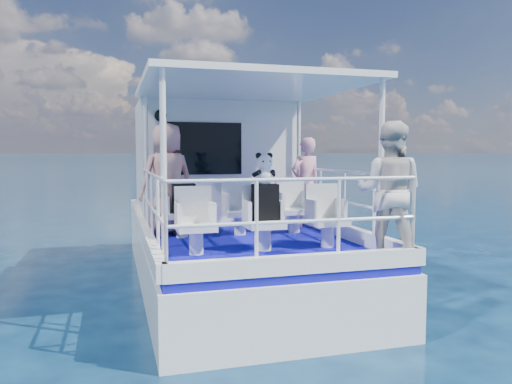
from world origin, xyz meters
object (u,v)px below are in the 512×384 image
Objects in this scene: passenger_port_fwd at (167,179)px; backpack_center at (265,203)px; panda at (264,169)px; passenger_stbd_aft at (390,191)px.

passenger_port_fwd is 3.53× the size of backpack_center.
passenger_port_fwd is 1.98m from panda.
backpack_center is 0.45m from panda.
panda is at bearing 2.57° from passenger_stbd_aft.
passenger_stbd_aft is 3.35× the size of backpack_center.
panda is at bearing 106.61° from passenger_port_fwd.
panda is at bearing -140.60° from backpack_center.
passenger_port_fwd reaches higher than backpack_center.
backpack_center is 1.22× the size of panda.
passenger_port_fwd is at bearing 123.11° from panda.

